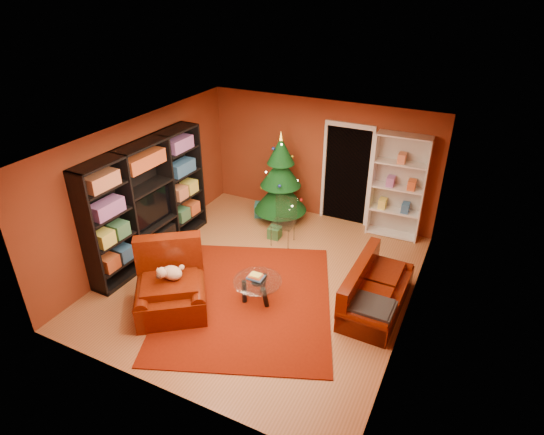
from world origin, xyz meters
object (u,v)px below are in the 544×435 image
at_px(christmas_tree, 281,178).
at_px(armchair, 170,287).
at_px(acrylic_chair, 283,224).
at_px(dog, 172,273).
at_px(gift_box_teal, 261,210).
at_px(media_unit, 148,202).
at_px(sofa, 378,287).
at_px(gift_box_red, 266,205).
at_px(white_bookshelf, 398,188).
at_px(rug, 246,299).
at_px(gift_box_green, 275,233).
at_px(coffee_table, 258,290).

xyz_separation_m(christmas_tree, armchair, (-0.26, -3.54, -0.53)).
relative_size(armchair, acrylic_chair, 1.36).
bearing_deg(dog, armchair, -135.00).
height_order(christmas_tree, armchair, christmas_tree).
relative_size(gift_box_teal, dog, 0.75).
height_order(media_unit, christmas_tree, media_unit).
distance_m(dog, sofa, 3.28).
height_order(christmas_tree, gift_box_red, christmas_tree).
height_order(media_unit, white_bookshelf, media_unit).
xyz_separation_m(white_bookshelf, sofa, (0.31, -2.43, -0.69)).
bearing_deg(white_bookshelf, gift_box_red, -178.93).
bearing_deg(rug, media_unit, 168.11).
xyz_separation_m(gift_box_green, armchair, (-0.50, -2.77, 0.34)).
xyz_separation_m(rug, media_unit, (-2.30, 0.48, 1.10)).
height_order(dog, sofa, dog).
relative_size(gift_box_teal, white_bookshelf, 0.14).
height_order(gift_box_green, gift_box_red, gift_box_green).
xyz_separation_m(gift_box_green, dog, (-0.48, -2.70, 0.56)).
xyz_separation_m(gift_box_teal, armchair, (0.19, -3.50, 0.31)).
bearing_deg(armchair, sofa, -8.28).
bearing_deg(coffee_table, dog, -146.49).
bearing_deg(gift_box_red, sofa, -35.83).
xyz_separation_m(gift_box_green, acrylic_chair, (0.23, -0.10, 0.31)).
distance_m(gift_box_red, acrylic_chair, 1.52).
bearing_deg(christmas_tree, gift_box_green, -73.05).
distance_m(armchair, sofa, 3.31).
relative_size(rug, christmas_tree, 1.59).
height_order(gift_box_teal, gift_box_green, gift_box_teal).
xyz_separation_m(armchair, sofa, (2.93, 1.53, -0.08)).
height_order(gift_box_green, coffee_table, coffee_table).
distance_m(gift_box_teal, coffee_table, 3.00).
xyz_separation_m(christmas_tree, acrylic_chair, (0.46, -0.87, -0.56)).
bearing_deg(acrylic_chair, armchair, -110.51).
bearing_deg(sofa, dog, 117.60).
bearing_deg(rug, dog, -144.26).
xyz_separation_m(white_bookshelf, acrylic_chair, (-1.90, -1.29, -0.65)).
relative_size(gift_box_red, dog, 0.58).
bearing_deg(media_unit, acrylic_chair, 36.36).
distance_m(media_unit, acrylic_chair, 2.63).
bearing_deg(rug, sofa, 21.59).
relative_size(gift_box_teal, sofa, 0.17).
relative_size(rug, gift_box_green, 13.42).
distance_m(media_unit, dog, 1.84).
height_order(gift_box_red, coffee_table, coffee_table).
bearing_deg(gift_box_green, coffee_table, -72.08).
distance_m(white_bookshelf, coffee_table, 3.59).
bearing_deg(gift_box_red, gift_box_teal, -83.82).
bearing_deg(gift_box_green, media_unit, -140.24).
relative_size(gift_box_green, coffee_table, 0.30).
bearing_deg(gift_box_red, armchair, -86.61).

